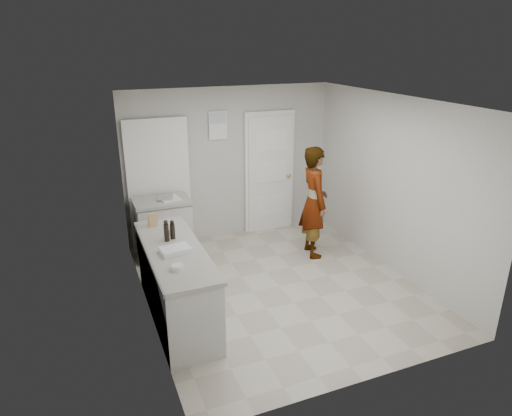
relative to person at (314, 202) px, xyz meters
name	(u,v)px	position (x,y,z in m)	size (l,w,h in m)	color
ground	(279,286)	(-0.91, -0.74, -0.86)	(4.00, 4.00, 0.00)	#A69E8B
room_shell	(221,178)	(-1.08, 1.21, 0.16)	(4.00, 4.00, 4.00)	#A8A59F
main_counter	(176,286)	(-2.36, -0.94, -0.44)	(0.64, 1.96, 0.93)	silver
side_counter	(164,230)	(-2.16, 0.81, -0.43)	(0.84, 0.61, 0.93)	silver
person	(314,202)	(0.00, 0.00, 0.00)	(0.63, 0.41, 1.73)	silver
cake_mix_box	(153,220)	(-2.46, -0.19, 0.15)	(0.11, 0.05, 0.18)	#A27951
spice_jar	(170,232)	(-2.32, -0.55, 0.10)	(0.05, 0.05, 0.08)	tan
oil_cruet_a	(172,230)	(-2.31, -0.67, 0.18)	(0.06, 0.06, 0.24)	black
oil_cruet_b	(166,231)	(-2.39, -0.71, 0.19)	(0.06, 0.06, 0.27)	black
baking_dish	(175,250)	(-2.37, -1.05, 0.09)	(0.35, 0.27, 0.06)	silver
egg_bowl	(177,267)	(-2.44, -1.47, 0.09)	(0.13, 0.13, 0.05)	silver
papers	(170,198)	(-2.03, 0.81, 0.07)	(0.28, 0.35, 0.01)	white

